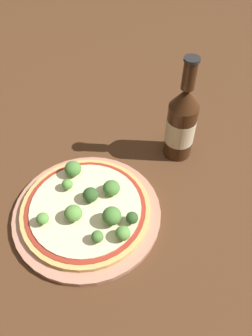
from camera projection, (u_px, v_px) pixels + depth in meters
ground_plane at (83, 205)px, 0.67m from camera, size 3.00×3.00×0.00m
plate at (87, 213)px, 0.65m from camera, size 0.29×0.29×0.01m
pizza at (86, 209)px, 0.64m from camera, size 0.25×0.25×0.01m
broccoli_floret_0 at (112, 216)px, 0.59m from camera, size 0.04×0.04×0.04m
broccoli_floret_1 at (91, 193)px, 0.63m from camera, size 0.03×0.03×0.03m
broccoli_floret_2 at (132, 218)px, 0.60m from camera, size 0.02×0.02×0.03m
broccoli_floret_3 at (97, 237)px, 0.57m from camera, size 0.02×0.02×0.02m
broccoli_floret_4 at (43, 219)px, 0.60m from camera, size 0.02×0.02×0.02m
broccoli_floret_5 at (73, 169)px, 0.67m from camera, size 0.03×0.03×0.03m
broccoli_floret_6 at (111, 188)px, 0.64m from camera, size 0.03×0.03×0.03m
broccoli_floret_7 at (123, 233)px, 0.58m from camera, size 0.03×0.03×0.03m
broccoli_floret_8 at (67, 184)px, 0.65m from camera, size 0.02×0.02×0.02m
broccoli_floret_9 at (73, 213)px, 0.60m from camera, size 0.03×0.03×0.03m
beer_bottle at (181, 123)px, 0.70m from camera, size 0.06×0.06×0.24m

